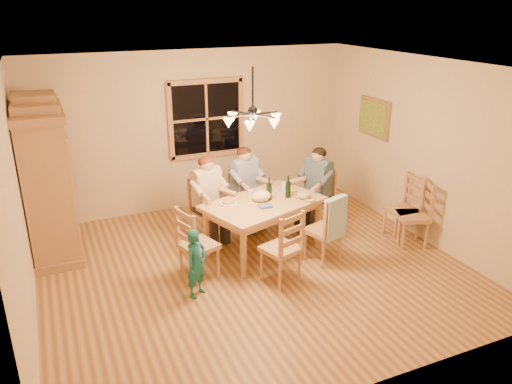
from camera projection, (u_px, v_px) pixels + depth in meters
name	position (u px, v px, depth m)	size (l,w,h in m)	color
floor	(253.00, 268.00, 6.84)	(5.50, 5.50, 0.00)	brown
ceiling	(253.00, 66.00, 5.87)	(5.50, 5.00, 0.02)	white
wall_back	(195.00, 131.00, 8.50)	(5.50, 0.02, 2.70)	beige
wall_left	(17.00, 208.00, 5.33)	(0.02, 5.00, 2.70)	beige
wall_right	(423.00, 150.00, 7.38)	(0.02, 5.00, 2.70)	beige
window	(206.00, 119.00, 8.47)	(1.30, 0.06, 1.30)	black
painting	(374.00, 118.00, 8.31)	(0.06, 0.78, 0.64)	olive
chandelier	(253.00, 118.00, 6.10)	(0.77, 0.68, 0.71)	black
armoire	(48.00, 183.00, 6.92)	(0.66, 1.40, 2.30)	olive
dining_table	(263.00, 208.00, 7.11)	(1.88, 1.47, 0.76)	tan
chair_far_left	(208.00, 222.00, 7.52)	(0.55, 0.54, 0.99)	tan
chair_far_right	(245.00, 209.00, 7.98)	(0.55, 0.54, 0.99)	tan
chair_near_left	(281.00, 259.00, 6.44)	(0.55, 0.54, 0.99)	tan
chair_near_right	(323.00, 240.00, 6.95)	(0.55, 0.54, 0.99)	tan
chair_end_left	(199.00, 256.00, 6.53)	(0.54, 0.55, 0.99)	tan
chair_end_right	(316.00, 210.00, 7.95)	(0.54, 0.55, 0.99)	tan
adult_woman	(207.00, 189.00, 7.33)	(0.49, 0.52, 0.87)	beige
adult_plaid_man	(245.00, 178.00, 7.78)	(0.49, 0.52, 0.87)	#366196
adult_slate_man	(318.00, 178.00, 7.76)	(0.52, 0.49, 0.87)	#435A6B
towel	(335.00, 218.00, 6.68)	(0.38, 0.10, 0.58)	#9DC8D5
wine_bottle_a	(269.00, 189.00, 7.09)	(0.08, 0.08, 0.33)	black
wine_bottle_b	(288.00, 187.00, 7.17)	(0.08, 0.08, 0.33)	black
plate_woman	(228.00, 203.00, 7.00)	(0.26, 0.26, 0.02)	white
plate_plaid	(268.00, 191.00, 7.45)	(0.26, 0.26, 0.02)	white
plate_slate	(291.00, 192.00, 7.42)	(0.26, 0.26, 0.02)	white
wine_glass_a	(250.00, 195.00, 7.13)	(0.06, 0.06, 0.14)	silver
wine_glass_b	(284.00, 186.00, 7.46)	(0.06, 0.06, 0.14)	silver
cap	(304.00, 195.00, 7.16)	(0.20, 0.20, 0.11)	tan
napkin	(265.00, 206.00, 6.88)	(0.18, 0.14, 0.03)	slate
cloth_bundle	(261.00, 196.00, 7.07)	(0.28, 0.22, 0.15)	beige
child	(196.00, 263.00, 6.06)	(0.32, 0.21, 0.89)	#196A72
chair_spare_front	(411.00, 225.00, 7.41)	(0.55, 0.56, 0.99)	tan
chair_spare_back	(401.00, 219.00, 7.62)	(0.43, 0.45, 0.99)	tan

